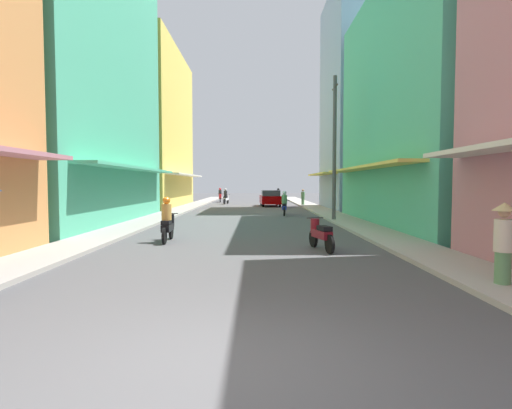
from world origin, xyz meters
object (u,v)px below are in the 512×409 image
object	(u,v)px
motorbike_black	(166,222)
pedestrian_foreground	(301,198)
motorbike_blue	(283,204)
motorbike_silver	(277,196)
pedestrian_far	(502,241)
motorbike_red	(219,196)
motorbike_white	(225,197)
utility_pole	(333,148)
parked_car	(269,198)
motorbike_maroon	(319,234)

from	to	relation	value
motorbike_black	pedestrian_foreground	distance (m)	23.61
motorbike_blue	motorbike_black	xyz separation A→B (m)	(-4.91, -11.58, 0.00)
motorbike_silver	pedestrian_foreground	distance (m)	5.76
motorbike_black	pedestrian_far	world-z (taller)	pedestrian_far
motorbike_red	motorbike_blue	bearing A→B (deg)	-72.55
motorbike_white	motorbike_black	bearing A→B (deg)	-90.16
motorbike_blue	motorbike_black	size ratio (longest dim) A/B	1.00
motorbike_blue	motorbike_silver	bearing A→B (deg)	88.17
utility_pole	parked_car	bearing A→B (deg)	101.02
motorbike_black	utility_pole	xyz separation A→B (m)	(7.26, 7.46, 3.24)
motorbike_black	pedestrian_far	distance (m)	10.00
pedestrian_far	motorbike_blue	bearing A→B (deg)	99.10
motorbike_maroon	pedestrian_foreground	bearing A→B (deg)	84.49
motorbike_blue	utility_pole	distance (m)	5.75
motorbike_maroon	motorbike_blue	world-z (taller)	motorbike_blue
motorbike_blue	pedestrian_foreground	distance (m)	11.13
motorbike_blue	motorbike_maroon	bearing A→B (deg)	-89.41
pedestrian_foreground	parked_car	bearing A→B (deg)	-176.22
motorbike_white	parked_car	bearing A→B (deg)	-39.99
motorbike_maroon	parked_car	size ratio (longest dim) A/B	0.43
motorbike_silver	parked_car	world-z (taller)	motorbike_silver
motorbike_silver	utility_pole	bearing A→B (deg)	-84.86
motorbike_blue	parked_car	size ratio (longest dim) A/B	0.43
motorbike_white	parked_car	xyz separation A→B (m)	(4.32, -3.62, 0.04)
motorbike_maroon	motorbike_white	world-z (taller)	motorbike_white
motorbike_blue	utility_pole	size ratio (longest dim) A/B	0.23
motorbike_red	pedestrian_foreground	world-z (taller)	motorbike_red
pedestrian_foreground	motorbike_black	bearing A→B (deg)	-108.21
motorbike_maroon	pedestrian_far	xyz separation A→B (m)	(2.72, -4.54, 0.44)
motorbike_black	motorbike_red	bearing A→B (deg)	91.71
motorbike_maroon	motorbike_black	bearing A→B (deg)	160.98
motorbike_silver	parked_car	distance (m)	5.72
motorbike_white	pedestrian_foreground	xyz separation A→B (m)	(7.31, -3.42, 0.06)
motorbike_maroon	motorbike_silver	world-z (taller)	motorbike_silver
motorbike_blue	motorbike_red	bearing A→B (deg)	107.45
pedestrian_far	pedestrian_foreground	size ratio (longest dim) A/B	1.08
motorbike_blue	motorbike_red	distance (m)	19.36
pedestrian_far	utility_pole	xyz separation A→B (m)	(-0.51, 13.74, 3.00)
motorbike_silver	motorbike_red	world-z (taller)	same
motorbike_maroon	motorbike_blue	distance (m)	13.32
motorbike_blue	pedestrian_foreground	xyz separation A→B (m)	(2.47, 10.85, 0.06)
motorbike_maroon	pedestrian_far	size ratio (longest dim) A/B	1.06
motorbike_silver	pedestrian_far	world-z (taller)	pedestrian_far
motorbike_red	motorbike_silver	bearing A→B (deg)	-19.17
parked_car	pedestrian_foreground	world-z (taller)	pedestrian_foreground
motorbike_black	parked_car	size ratio (longest dim) A/B	0.43
motorbike_blue	utility_pole	xyz separation A→B (m)	(2.35, -4.12, 3.24)
motorbike_white	pedestrian_far	size ratio (longest dim) A/B	1.07
motorbike_silver	utility_pole	xyz separation A→B (m)	(1.83, -20.39, 3.24)
motorbike_silver	utility_pole	world-z (taller)	utility_pole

